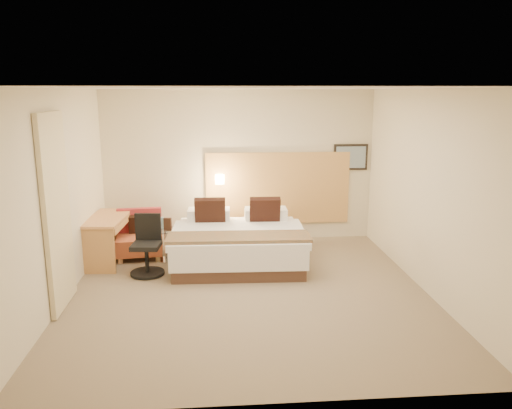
{
  "coord_description": "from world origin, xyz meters",
  "views": [
    {
      "loc": [
        -0.42,
        -6.33,
        2.66
      ],
      "look_at": [
        0.13,
        0.4,
        1.13
      ],
      "focal_mm": 35.0,
      "sensor_mm": 36.0,
      "label": 1
    }
  ],
  "objects": [
    {
      "name": "lamp_shade",
      "position": [
        -0.35,
        2.36,
        1.15
      ],
      "size": [
        0.15,
        0.15,
        0.15
      ],
      "primitive_type": "cube",
      "color": "#FFEDC6",
      "rests_on": "wall_back"
    },
    {
      "name": "bed",
      "position": [
        -0.08,
        1.28,
        0.32
      ],
      "size": [
        2.1,
        2.04,
        1.0
      ],
      "color": "#472E23",
      "rests_on": "floor"
    },
    {
      "name": "side_table",
      "position": [
        -1.24,
        1.4,
        0.29
      ],
      "size": [
        0.56,
        0.56,
        0.52
      ],
      "color": "silver",
      "rests_on": "floor"
    },
    {
      "name": "ceiling",
      "position": [
        0.0,
        0.0,
        2.71
      ],
      "size": [
        4.8,
        5.0,
        0.02
      ],
      "primitive_type": "cube",
      "color": "white",
      "rests_on": "floor"
    },
    {
      "name": "lamp_arm",
      "position": [
        -0.35,
        2.42,
        1.15
      ],
      "size": [
        0.02,
        0.12,
        0.02
      ],
      "primitive_type": "cylinder",
      "rotation": [
        1.57,
        0.0,
        0.0
      ],
      "color": "white",
      "rests_on": "wall_back"
    },
    {
      "name": "wall_back",
      "position": [
        0.0,
        2.51,
        1.35
      ],
      "size": [
        4.8,
        0.02,
        2.7
      ],
      "primitive_type": "cube",
      "color": "beige",
      "rests_on": "floor"
    },
    {
      "name": "art_frame",
      "position": [
        2.02,
        2.48,
        1.5
      ],
      "size": [
        0.62,
        0.03,
        0.47
      ],
      "primitive_type": "cube",
      "color": "black",
      "rests_on": "wall_back"
    },
    {
      "name": "desk_chair",
      "position": [
        -1.45,
        0.82,
        0.37
      ],
      "size": [
        0.54,
        0.54,
        0.88
      ],
      "color": "black",
      "rests_on": "floor"
    },
    {
      "name": "headboard_panel",
      "position": [
        0.7,
        2.47,
        0.95
      ],
      "size": [
        2.6,
        0.04,
        1.3
      ],
      "primitive_type": "cube",
      "color": "tan",
      "rests_on": "wall_back"
    },
    {
      "name": "desk",
      "position": [
        -2.11,
        1.42,
        0.58
      ],
      "size": [
        0.62,
        1.21,
        0.74
      ],
      "color": "tan",
      "rests_on": "floor"
    },
    {
      "name": "bottle_a",
      "position": [
        -1.29,
        1.47,
        0.61
      ],
      "size": [
        0.07,
        0.07,
        0.19
      ],
      "primitive_type": "cylinder",
      "rotation": [
        0.0,
        0.0,
        -0.23
      ],
      "color": "#93BAE4",
      "rests_on": "side_table"
    },
    {
      "name": "menu_folder",
      "position": [
        -1.19,
        1.34,
        0.62
      ],
      "size": [
        0.13,
        0.07,
        0.2
      ],
      "primitive_type": "cube",
      "rotation": [
        0.0,
        0.0,
        -0.23
      ],
      "color": "#392117",
      "rests_on": "side_table"
    },
    {
      "name": "art_canvas",
      "position": [
        2.02,
        2.46,
        1.5
      ],
      "size": [
        0.54,
        0.01,
        0.39
      ],
      "primitive_type": "cube",
      "color": "#768EA3",
      "rests_on": "wall_back"
    },
    {
      "name": "lounge_chair",
      "position": [
        -1.68,
        1.65,
        0.31
      ],
      "size": [
        0.78,
        0.7,
        0.77
      ],
      "color": "tan",
      "rests_on": "floor"
    },
    {
      "name": "bottle_b",
      "position": [
        -1.25,
        1.44,
        0.61
      ],
      "size": [
        0.07,
        0.07,
        0.19
      ],
      "primitive_type": "cylinder",
      "rotation": [
        0.0,
        0.0,
        -0.23
      ],
      "color": "#95D0E6",
      "rests_on": "side_table"
    },
    {
      "name": "wall_front",
      "position": [
        0.0,
        -2.51,
        1.35
      ],
      "size": [
        4.8,
        0.02,
        2.7
      ],
      "primitive_type": "cube",
      "color": "beige",
      "rests_on": "floor"
    },
    {
      "name": "wall_left",
      "position": [
        -2.41,
        0.0,
        1.35
      ],
      "size": [
        0.02,
        5.0,
        2.7
      ],
      "primitive_type": "cube",
      "color": "beige",
      "rests_on": "floor"
    },
    {
      "name": "wall_right",
      "position": [
        2.41,
        0.0,
        1.35
      ],
      "size": [
        0.02,
        5.0,
        2.7
      ],
      "primitive_type": "cube",
      "color": "beige",
      "rests_on": "floor"
    },
    {
      "name": "curtain",
      "position": [
        -2.36,
        -0.25,
        1.22
      ],
      "size": [
        0.06,
        0.9,
        2.42
      ],
      "primitive_type": "cube",
      "color": "beige",
      "rests_on": "wall_left"
    },
    {
      "name": "floor",
      "position": [
        0.0,
        0.0,
        -0.01
      ],
      "size": [
        4.8,
        5.0,
        0.02
      ],
      "primitive_type": "cube",
      "color": "#7B6952",
      "rests_on": "ground"
    }
  ]
}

